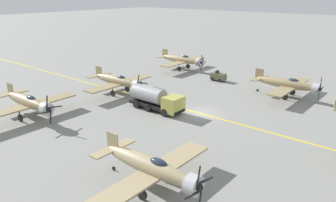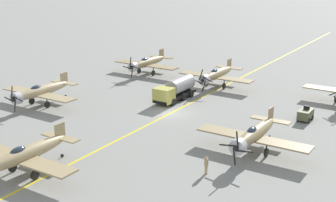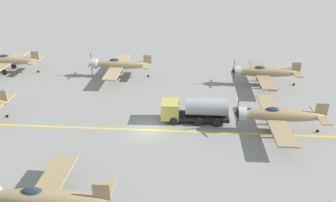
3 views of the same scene
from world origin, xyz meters
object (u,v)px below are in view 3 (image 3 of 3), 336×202
at_px(airplane_mid_left, 43,199).
at_px(airplane_far_right, 9,60).
at_px(airplane_mid_right, 119,64).
at_px(airplane_near_right, 264,72).
at_px(fuel_tanker, 195,110).
at_px(airplane_near_center, 279,115).

distance_m(airplane_mid_left, airplane_far_right, 36.73).
height_order(airplane_mid_left, airplane_far_right, airplane_mid_left).
bearing_deg(airplane_far_right, airplane_mid_right, -107.14).
relative_size(airplane_far_right, airplane_near_right, 1.00).
bearing_deg(fuel_tanker, airplane_near_center, -100.70).
height_order(airplane_mid_right, airplane_far_right, airplane_mid_right).
xyz_separation_m(airplane_mid_right, airplane_near_center, (-15.78, -21.21, 0.00)).
relative_size(airplane_mid_left, airplane_mid_right, 1.00).
xyz_separation_m(airplane_far_right, fuel_tanker, (-14.83, -30.46, -0.50)).
bearing_deg(airplane_near_center, fuel_tanker, 76.50).
relative_size(airplane_mid_right, fuel_tanker, 1.50).
xyz_separation_m(airplane_mid_right, fuel_tanker, (-14.02, -11.93, -0.50)).
bearing_deg(airplane_mid_left, airplane_near_right, -38.38).
bearing_deg(airplane_mid_left, airplane_mid_right, -0.08).
xyz_separation_m(airplane_near_center, airplane_near_right, (13.83, -1.11, 0.00)).
distance_m(airplane_far_right, airplane_near_center, 43.07).
distance_m(airplane_near_right, fuel_tanker, 15.94).
bearing_deg(airplane_near_center, airplane_mid_left, 122.82).
distance_m(airplane_mid_right, airplane_far_right, 18.55).
relative_size(airplane_near_center, fuel_tanker, 1.50).
distance_m(airplane_far_right, fuel_tanker, 33.88).
height_order(airplane_mid_right, airplane_near_center, airplane_mid_right).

